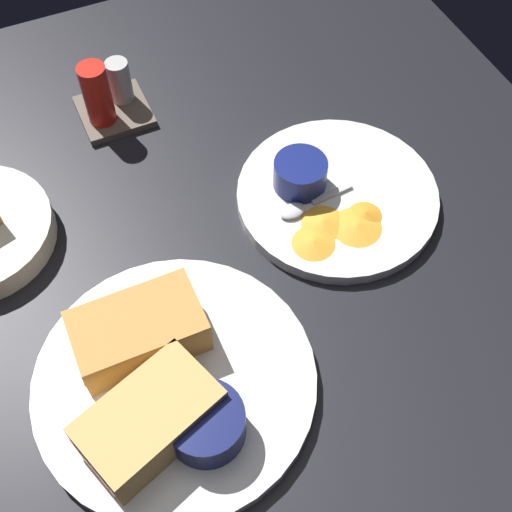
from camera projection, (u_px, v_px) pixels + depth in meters
The scene contains 11 objects.
ground_plane at pixel (177, 310), 75.84cm from camera, with size 110.00×110.00×3.00cm, color black.
plate_sandwich_main at pixel (175, 381), 68.59cm from camera, with size 28.73×28.73×1.60cm, color silver.
sandwich_half_near at pixel (139, 331), 68.20cm from camera, with size 13.30×7.68×4.80cm.
sandwich_half_far at pixel (150, 419), 63.04cm from camera, with size 14.84×11.53×4.80cm.
ramekin_dark_sauce at pixel (206, 423), 63.13cm from camera, with size 7.56×7.56×3.97cm.
spoon_by_dark_ramekin at pixel (193, 375), 67.71cm from camera, with size 2.81×9.96×0.80cm.
plate_chips_companion at pixel (337, 196), 81.99cm from camera, with size 24.35×24.35×1.60cm, color silver.
ramekin_light_gravy at pixel (300, 173), 80.38cm from camera, with size 6.41×6.41×3.71cm.
spoon_by_gravy_ramekin at pixel (302, 207), 79.62cm from camera, with size 9.95×2.50×0.80cm.
plantain_chip_scatter at pixel (339, 227), 78.08cm from camera, with size 12.68×9.15×0.60cm.
condiment_caddy at pixel (108, 97), 87.84cm from camera, with size 9.00×9.00×9.50cm.
Camera 1 is at (-7.13, -37.59, 64.86)cm, focal length 47.48 mm.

